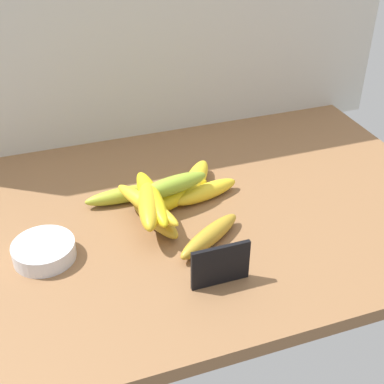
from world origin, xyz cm
name	(u,v)px	position (x,y,z in cm)	size (l,w,h in cm)	color
counter_top	(207,213)	(0.00, 0.00, 1.50)	(110.00, 76.00, 3.00)	brown
back_wall	(153,13)	(0.00, 39.00, 35.00)	(130.00, 2.00, 70.00)	beige
chalkboard_sign	(220,266)	(-6.09, -22.61, 6.86)	(11.00, 1.80, 8.40)	black
fruit_bowl	(44,251)	(-35.38, -5.19, 4.70)	(12.01, 12.01, 3.40)	silver
banana_0	(206,192)	(0.89, 3.42, 4.87)	(16.24, 3.73, 3.73)	yellow
banana_1	(154,217)	(-12.60, -2.08, 4.89)	(16.56, 3.79, 3.79)	#B69125
banana_2	(126,194)	(-16.08, 8.34, 4.77)	(18.49, 3.54, 3.54)	#A3B230
banana_3	(210,236)	(-3.87, -11.52, 4.86)	(17.51, 3.71, 3.71)	#B68D27
banana_4	(176,197)	(-6.18, 3.43, 5.05)	(19.12, 4.09, 4.09)	yellow
banana_5	(193,181)	(-0.48, 8.11, 5.18)	(17.15, 4.37, 4.37)	yellow
banana_6	(171,186)	(-7.47, 2.18, 9.05)	(17.16, 3.92, 3.92)	#90B130
banana_7	(147,205)	(-13.97, -2.01, 8.43)	(18.94, 3.29, 3.29)	yellow
banana_8	(152,198)	(-12.57, -0.60, 8.81)	(20.22, 4.05, 4.05)	yellow
banana_9	(149,203)	(-13.70, -2.49, 8.97)	(17.76, 4.36, 4.36)	gold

